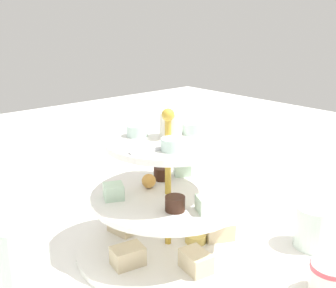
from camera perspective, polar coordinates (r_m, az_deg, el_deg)
The scene contains 6 objects.
ground_plane at distance 0.73m, azimuth 0.00°, elevation -13.95°, with size 2.40×2.40×0.00m, color white.
tiered_serving_stand at distance 0.70m, azimuth 0.03°, elevation -8.67°, with size 0.31×0.31×0.24m.
water_glass_tall_right at distance 0.59m, azimuth -18.96°, elevation -15.93°, with size 0.07×0.07×0.13m, color silver.
water_glass_short_left at distance 0.76m, azimuth 19.20°, elevation -10.61°, with size 0.06×0.06×0.07m, color silver.
teacup_with_saucer at distance 0.65m, azimuth 21.12°, elevation -16.99°, with size 0.09×0.09×0.05m.
butter_knife_left at distance 0.93m, azimuth -14.62°, elevation -7.50°, with size 0.17×0.01×0.00m, color silver.
Camera 1 is at (-0.41, -0.47, 0.38)m, focal length 44.92 mm.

